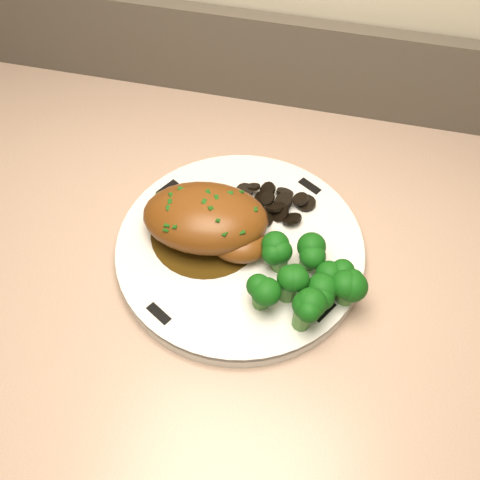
% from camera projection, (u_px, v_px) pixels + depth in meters
% --- Properties ---
extents(counter, '(1.95, 0.65, 0.96)m').
position_uv_depth(counter, '(364.00, 469.00, 0.92)').
color(counter, brown).
rests_on(counter, ground).
extents(plate, '(0.29, 0.29, 0.02)m').
position_uv_depth(plate, '(240.00, 250.00, 0.64)').
color(plate, silver).
rests_on(plate, counter).
extents(rim_accent_0, '(0.03, 0.02, 0.00)m').
position_uv_depth(rim_accent_0, '(310.00, 186.00, 0.68)').
color(rim_accent_0, black).
rests_on(rim_accent_0, plate).
extents(rim_accent_1, '(0.02, 0.03, 0.00)m').
position_uv_depth(rim_accent_1, '(167.00, 188.00, 0.67)').
color(rim_accent_1, black).
rests_on(rim_accent_1, plate).
extents(rim_accent_2, '(0.03, 0.02, 0.00)m').
position_uv_depth(rim_accent_2, '(159.00, 314.00, 0.58)').
color(rim_accent_2, black).
rests_on(rim_accent_2, plate).
extents(rim_accent_3, '(0.02, 0.03, 0.00)m').
position_uv_depth(rim_accent_3, '(324.00, 311.00, 0.58)').
color(rim_accent_3, black).
rests_on(rim_accent_3, plate).
extents(gravy_pool, '(0.12, 0.12, 0.00)m').
position_uv_depth(gravy_pool, '(207.00, 232.00, 0.64)').
color(gravy_pool, '#3C280B').
rests_on(gravy_pool, plate).
extents(chicken_breast, '(0.14, 0.10, 0.05)m').
position_uv_depth(chicken_breast, '(209.00, 221.00, 0.62)').
color(chicken_breast, brown).
rests_on(chicken_breast, plate).
extents(mushroom_pile, '(0.09, 0.06, 0.02)m').
position_uv_depth(mushroom_pile, '(271.00, 207.00, 0.65)').
color(mushroom_pile, black).
rests_on(mushroom_pile, plate).
extents(broccoli_florets, '(0.10, 0.10, 0.04)m').
position_uv_depth(broccoli_florets, '(306.00, 280.00, 0.58)').
color(broccoli_florets, '#4A8136').
rests_on(broccoli_florets, plate).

